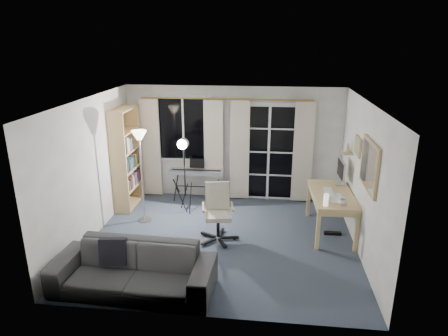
# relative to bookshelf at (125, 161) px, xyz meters

# --- Properties ---
(floor) EXTENTS (4.50, 4.00, 0.02)m
(floor) POSITION_rel_bookshelf_xyz_m (2.13, -1.27, -0.98)
(floor) COLOR #36404F
(floor) RESTS_ON ground
(window) EXTENTS (1.20, 0.08, 1.40)m
(window) POSITION_rel_bookshelf_xyz_m (1.08, 0.70, 0.53)
(window) COLOR white
(window) RESTS_ON floor
(french_door) EXTENTS (1.32, 0.09, 2.11)m
(french_door) POSITION_rel_bookshelf_xyz_m (2.88, 0.70, 0.06)
(french_door) COLOR white
(french_door) RESTS_ON floor
(curtains) EXTENTS (3.60, 0.07, 2.13)m
(curtains) POSITION_rel_bookshelf_xyz_m (1.99, 0.61, 0.13)
(curtains) COLOR gold
(curtains) RESTS_ON floor
(bookshelf) EXTENTS (0.33, 0.95, 2.04)m
(bookshelf) POSITION_rel_bookshelf_xyz_m (0.00, 0.00, 0.00)
(bookshelf) COLOR tan
(bookshelf) RESTS_ON floor
(torchiere_lamp) EXTENTS (0.32, 0.32, 1.75)m
(torchiere_lamp) POSITION_rel_bookshelf_xyz_m (0.56, -0.67, 0.44)
(torchiere_lamp) COLOR #B2B2B7
(torchiere_lamp) RESTS_ON floor
(keyboard_piano) EXTENTS (1.16, 0.57, 0.84)m
(keyboard_piano) POSITION_rel_bookshelf_xyz_m (1.38, 0.42, -0.33)
(keyboard_piano) COLOR black
(keyboard_piano) RESTS_ON floor
(studio_light) EXTENTS (0.29, 0.31, 1.55)m
(studio_light) POSITION_rel_bookshelf_xyz_m (1.26, -0.22, 0.28)
(studio_light) COLOR black
(studio_light) RESTS_ON floor
(office_chair) EXTENTS (0.69, 0.68, 1.00)m
(office_chair) POSITION_rel_bookshelf_xyz_m (2.04, -1.17, -0.38)
(office_chair) COLOR black
(office_chair) RESTS_ON floor
(desk) EXTENTS (0.74, 1.41, 0.75)m
(desk) POSITION_rel_bookshelf_xyz_m (4.01, -0.75, -0.31)
(desk) COLOR tan
(desk) RESTS_ON floor
(monitor) EXTENTS (0.18, 0.54, 0.47)m
(monitor) POSITION_rel_bookshelf_xyz_m (4.20, -0.30, 0.06)
(monitor) COLOR silver
(monitor) RESTS_ON desk
(desk_clutter) EXTENTS (0.43, 0.85, 0.95)m
(desk_clutter) POSITION_rel_bookshelf_xyz_m (3.95, -0.98, -0.38)
(desk_clutter) COLOR white
(desk_clutter) RESTS_ON desk
(mug) EXTENTS (0.13, 0.10, 0.12)m
(mug) POSITION_rel_bookshelf_xyz_m (4.11, -1.25, -0.16)
(mug) COLOR silver
(mug) RESTS_ON desk
(wall_mirror) EXTENTS (0.04, 0.94, 0.74)m
(wall_mirror) POSITION_rel_bookshelf_xyz_m (4.35, -1.62, 0.58)
(wall_mirror) COLOR tan
(wall_mirror) RESTS_ON floor
(framed_print) EXTENTS (0.03, 0.42, 0.32)m
(framed_print) POSITION_rel_bookshelf_xyz_m (4.35, -0.72, 0.63)
(framed_print) COLOR tan
(framed_print) RESTS_ON floor
(wall_shelf) EXTENTS (0.16, 0.30, 0.18)m
(wall_shelf) POSITION_rel_bookshelf_xyz_m (4.29, -0.22, 0.44)
(wall_shelf) COLOR tan
(wall_shelf) RESTS_ON floor
(sofa) EXTENTS (2.23, 0.73, 0.86)m
(sofa) POSITION_rel_bookshelf_xyz_m (1.08, -2.82, -0.54)
(sofa) COLOR #2F2F32
(sofa) RESTS_ON floor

